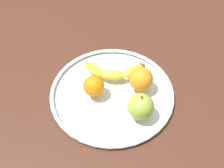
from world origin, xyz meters
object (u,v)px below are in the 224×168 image
at_px(banana, 115,72).
at_px(orange_back_right, 94,86).
at_px(apple, 141,106).
at_px(orange_center, 141,79).
at_px(fruit_bowl, 112,92).

bearing_deg(banana, orange_back_right, -128.26).
xyz_separation_m(apple, orange_back_right, (-0.13, 0.07, -0.01)).
distance_m(orange_center, orange_back_right, 0.14).
xyz_separation_m(fruit_bowl, orange_center, (0.08, 0.02, 0.04)).
height_order(fruit_bowl, apple, apple).
bearing_deg(fruit_bowl, apple, -44.58).
bearing_deg(orange_center, orange_back_right, -167.48).
distance_m(fruit_bowl, orange_back_right, 0.07).
bearing_deg(orange_back_right, fruit_bowl, 12.18).
xyz_separation_m(apple, orange_center, (0.00, 0.10, -0.00)).
bearing_deg(fruit_bowl, orange_back_right, -167.82).
distance_m(fruit_bowl, banana, 0.07).
relative_size(fruit_bowl, banana, 1.84).
bearing_deg(apple, orange_center, 88.20).
height_order(fruit_bowl, orange_back_right, orange_back_right).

